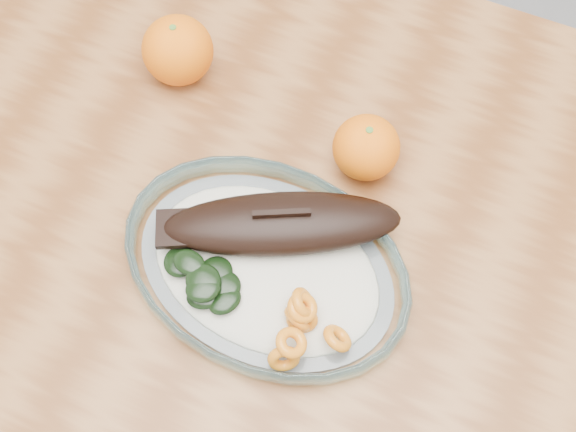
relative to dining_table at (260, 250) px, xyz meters
The scene contains 5 objects.
ground 0.65m from the dining_table, ahead, with size 3.00×3.00×0.00m, color slate.
dining_table is the anchor object (origin of this frame).
plated_meal 0.13m from the dining_table, 56.74° to the right, with size 0.61×0.61×0.08m.
orange_left 0.26m from the dining_table, 139.26° to the left, with size 0.08×0.08×0.08m, color #FF5705.
orange_right 0.19m from the dining_table, 51.61° to the left, with size 0.08×0.08×0.08m, color #FF5705.
Camera 1 is at (0.17, -0.30, 1.48)m, focal length 45.00 mm.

